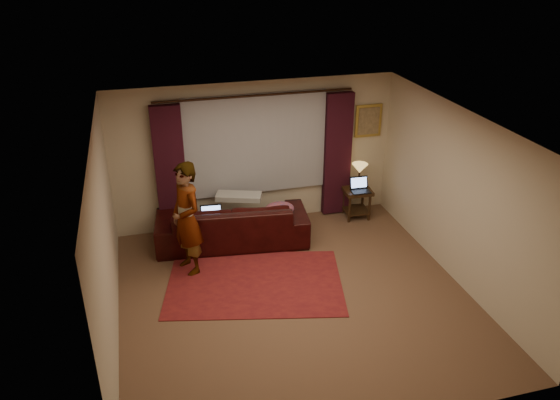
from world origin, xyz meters
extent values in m
cube|color=brown|center=(0.00, 0.00, -0.01)|extent=(5.00, 5.00, 0.01)
cube|color=silver|center=(0.00, 0.00, 2.60)|extent=(5.00, 5.00, 0.02)
cube|color=#C4B599|center=(0.00, 2.50, 1.30)|extent=(5.00, 0.02, 2.60)
cube|color=#C4B599|center=(0.00, -2.50, 1.30)|extent=(5.00, 0.02, 2.60)
cube|color=#C4B599|center=(-2.50, 0.00, 1.30)|extent=(0.02, 5.00, 2.60)
cube|color=#C4B599|center=(2.50, 0.00, 1.30)|extent=(0.02, 5.00, 2.60)
cube|color=#97979F|center=(0.00, 2.44, 1.50)|extent=(2.50, 0.05, 1.80)
cube|color=black|center=(-1.50, 2.39, 1.18)|extent=(0.50, 0.14, 2.30)
cube|color=black|center=(1.50, 2.39, 1.18)|extent=(0.50, 0.14, 2.30)
cylinder|color=black|center=(0.00, 2.39, 2.38)|extent=(0.04, 0.04, 3.40)
cube|color=#B4943E|center=(2.10, 2.47, 1.75)|extent=(0.50, 0.04, 0.60)
imported|color=black|center=(-0.58, 1.81, 0.51)|extent=(2.66, 1.40, 1.03)
cube|color=#9D9A96|center=(-0.41, 2.01, 1.02)|extent=(0.83, 0.54, 0.09)
ellipsoid|color=#7C3E52|center=(0.20, 1.60, 0.62)|extent=(0.62, 0.55, 0.21)
cube|color=maroon|center=(-0.49, 0.49, 0.01)|extent=(2.96, 2.31, 0.01)
cube|color=black|center=(1.83, 2.14, 0.29)|extent=(0.53, 0.53, 0.57)
imported|color=#9D9A96|center=(-1.38, 1.12, 0.90)|extent=(0.69, 0.69, 1.81)
camera|label=1|loc=(-1.92, -6.29, 4.77)|focal=35.00mm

